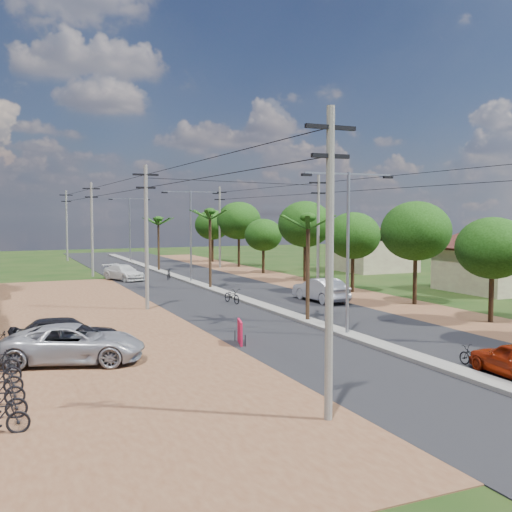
{
  "coord_description": "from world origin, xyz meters",
  "views": [
    {
      "loc": [
        -15.76,
        -24.65,
        5.97
      ],
      "look_at": [
        1.39,
        14.17,
        3.0
      ],
      "focal_mm": 42.0,
      "sensor_mm": 36.0,
      "label": 1
    }
  ],
  "objects_px": {
    "car_white_far": "(124,273)",
    "roadside_sign": "(240,333)",
    "car_parked_silver": "(74,345)",
    "moto_rider_east": "(475,358)",
    "car_silver_mid": "(321,290)",
    "car_parked_dark": "(65,334)"
  },
  "relations": [
    {
      "from": "car_parked_dark",
      "to": "moto_rider_east",
      "type": "height_order",
      "value": "car_parked_dark"
    },
    {
      "from": "car_parked_silver",
      "to": "moto_rider_east",
      "type": "xyz_separation_m",
      "value": [
        14.08,
        -7.06,
        -0.36
      ]
    },
    {
      "from": "car_parked_silver",
      "to": "car_parked_dark",
      "type": "xyz_separation_m",
      "value": [
        -0.13,
        2.2,
        0.01
      ]
    },
    {
      "from": "car_white_far",
      "to": "roadside_sign",
      "type": "xyz_separation_m",
      "value": [
        -0.5,
        -28.78,
        -0.13
      ]
    },
    {
      "from": "car_silver_mid",
      "to": "car_parked_silver",
      "type": "xyz_separation_m",
      "value": [
        -17.52,
        -10.76,
        -0.03
      ]
    },
    {
      "from": "car_white_far",
      "to": "car_parked_silver",
      "type": "bearing_deg",
      "value": -126.25
    },
    {
      "from": "car_silver_mid",
      "to": "moto_rider_east",
      "type": "relative_size",
      "value": 3.15
    },
    {
      "from": "car_parked_silver",
      "to": "roadside_sign",
      "type": "distance_m",
      "value": 7.4
    },
    {
      "from": "car_parked_dark",
      "to": "moto_rider_east",
      "type": "xyz_separation_m",
      "value": [
        14.21,
        -9.26,
        -0.38
      ]
    },
    {
      "from": "car_white_far",
      "to": "car_parked_silver",
      "type": "xyz_separation_m",
      "value": [
        -7.88,
        -29.33,
        0.08
      ]
    },
    {
      "from": "car_parked_silver",
      "to": "roadside_sign",
      "type": "bearing_deg",
      "value": -67.14
    },
    {
      "from": "car_white_far",
      "to": "car_parked_dark",
      "type": "height_order",
      "value": "car_parked_dark"
    },
    {
      "from": "car_parked_dark",
      "to": "car_white_far",
      "type": "bearing_deg",
      "value": -9.04
    },
    {
      "from": "roadside_sign",
      "to": "moto_rider_east",
      "type": "bearing_deg",
      "value": -32.64
    },
    {
      "from": "car_white_far",
      "to": "car_parked_silver",
      "type": "distance_m",
      "value": 30.37
    },
    {
      "from": "moto_rider_east",
      "to": "roadside_sign",
      "type": "bearing_deg",
      "value": -52.17
    },
    {
      "from": "car_white_far",
      "to": "car_parked_silver",
      "type": "relative_size",
      "value": 0.86
    },
    {
      "from": "car_white_far",
      "to": "roadside_sign",
      "type": "height_order",
      "value": "car_white_far"
    },
    {
      "from": "car_silver_mid",
      "to": "car_parked_silver",
      "type": "distance_m",
      "value": 20.56
    },
    {
      "from": "car_white_far",
      "to": "car_silver_mid",
      "type": "bearing_deg",
      "value": -83.76
    },
    {
      "from": "car_white_far",
      "to": "car_parked_dark",
      "type": "relative_size",
      "value": 1.04
    },
    {
      "from": "moto_rider_east",
      "to": "car_parked_silver",
      "type": "bearing_deg",
      "value": -30.19
    }
  ]
}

